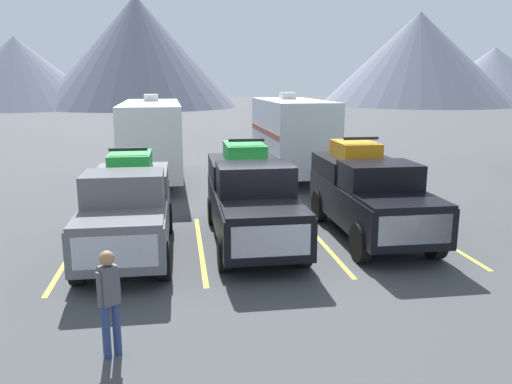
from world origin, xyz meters
name	(u,v)px	position (x,y,z in m)	size (l,w,h in m)	color
ground_plane	(268,256)	(0.00, 0.00, 0.00)	(240.00, 240.00, 0.00)	#3F4244
pickup_truck_a	(128,207)	(-3.39, 0.82, 1.17)	(2.10, 5.27, 2.55)	#595B60
pickup_truck_b	(251,196)	(-0.23, 1.38, 1.21)	(2.14, 5.83, 2.66)	black
pickup_truck_c	(369,192)	(3.06, 1.30, 1.23)	(2.17, 5.43, 2.67)	black
lot_stripe_a	(71,253)	(-4.86, 0.92, 0.00)	(0.12, 5.50, 0.01)	gold
lot_stripe_b	(200,247)	(-1.62, 0.92, 0.00)	(0.12, 5.50, 0.01)	gold
lot_stripe_c	(321,241)	(1.62, 0.92, 0.00)	(0.12, 5.50, 0.01)	gold
lot_stripe_d	(433,236)	(4.86, 0.92, 0.00)	(0.12, 5.50, 0.01)	gold
camper_trailer_a	(152,136)	(-3.19, 10.15, 1.92)	(2.48, 8.93, 3.64)	white
camper_trailer_b	(292,134)	(2.76, 9.71, 1.96)	(2.59, 7.55, 3.72)	silver
person_a	(109,296)	(-3.24, -4.27, 1.00)	(0.33, 0.31, 1.74)	navy
mountain_ridge	(171,60)	(-2.79, 74.53, 7.40)	(152.37, 37.97, 17.01)	slate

